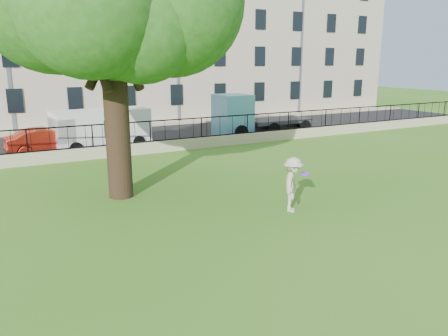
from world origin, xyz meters
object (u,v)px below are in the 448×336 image
man (293,185)px  blue_truck (262,114)px  frisbee (305,174)px  white_van (101,129)px  red_sedan (48,141)px

man → blue_truck: 15.52m
frisbee → blue_truck: (6.89, 13.25, 0.25)m
blue_truck → white_van: bearing=179.6°
white_van → blue_truck: bearing=-7.1°
man → frisbee: man is taller
red_sedan → white_van: 2.88m
white_van → red_sedan: bearing=174.3°
man → white_van: bearing=53.4°
man → frisbee: size_ratio=6.66×
man → white_van: size_ratio=0.35×
red_sedan → blue_truck: size_ratio=0.64×
red_sedan → white_van: white_van is taller
man → white_van: white_van is taller
frisbee → red_sedan: bearing=116.3°
frisbee → man: bearing=-158.3°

